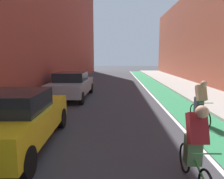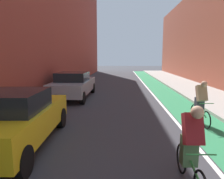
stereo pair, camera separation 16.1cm
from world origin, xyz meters
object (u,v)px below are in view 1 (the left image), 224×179
Objects in this scene: parked_sedan_yellow_cab at (16,119)px; cyclist_mid at (195,145)px; cyclist_trailing at (200,101)px; parked_sedan_silver at (72,85)px.

cyclist_mid reaches higher than parked_sedan_yellow_cab.
cyclist_mid is 1.00× the size of cyclist_trailing.
cyclist_trailing reaches higher than parked_sedan_yellow_cab.
cyclist_mid is at bearing -112.03° from cyclist_trailing.
cyclist_mid is 4.16m from cyclist_trailing.
cyclist_trailing is (5.64, 2.20, 0.06)m from parked_sedan_yellow_cab.
parked_sedan_yellow_cab is at bearing -89.98° from parked_sedan_silver.
cyclist_mid is (4.08, -1.66, 0.02)m from parked_sedan_yellow_cab.
parked_sedan_yellow_cab is 2.58× the size of cyclist_mid.
cyclist_mid is (4.08, -8.65, 0.02)m from parked_sedan_silver.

